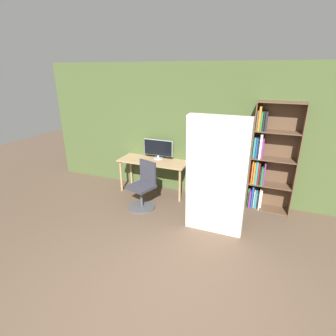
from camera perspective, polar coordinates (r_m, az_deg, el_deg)
ground_plane at (r=3.38m, az=-2.06°, el=-28.35°), size 16.00×16.00×0.00m
wall_back at (r=5.32m, az=11.38°, el=7.21°), size 8.00×0.06×2.70m
desk at (r=5.64m, az=-3.22°, el=0.74°), size 1.49×0.56×0.73m
monitor at (r=5.66m, az=-2.16°, el=4.25°), size 0.66×0.20×0.42m
office_chair at (r=5.11m, az=-5.43°, el=-4.67°), size 0.55×0.55×0.92m
bookshelf at (r=5.19m, az=20.67°, el=1.25°), size 0.80×0.34×2.05m
mattress_near at (r=4.15m, az=10.51°, el=-2.10°), size 0.93×0.29×1.95m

